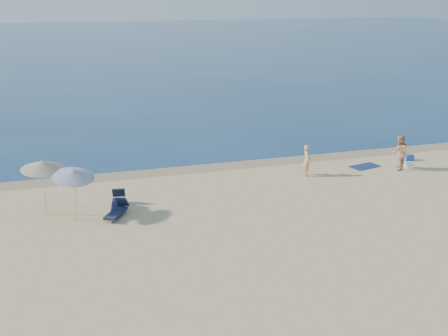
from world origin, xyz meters
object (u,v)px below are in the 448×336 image
at_px(blue_cooler, 409,157).
at_px(umbrella_near, 73,174).
at_px(person_right, 399,152).
at_px(person_left, 307,160).

relative_size(blue_cooler, umbrella_near, 0.20).
distance_m(person_right, blue_cooler, 2.19).
xyz_separation_m(person_right, umbrella_near, (-16.76, -1.81, 1.00)).
bearing_deg(person_left, person_right, -86.05).
relative_size(person_right, blue_cooler, 4.02).
distance_m(person_right, umbrella_near, 16.89).
relative_size(person_left, blue_cooler, 3.44).
distance_m(blue_cooler, umbrella_near, 18.69).
bearing_deg(umbrella_near, person_left, -12.24).
height_order(person_left, person_right, person_right).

